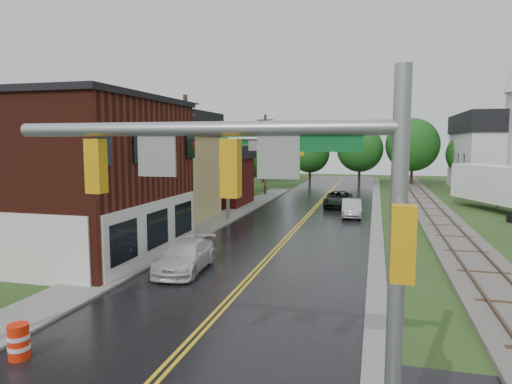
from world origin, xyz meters
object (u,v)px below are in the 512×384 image
at_px(pickup_white, 185,257).
at_px(tree_left_a, 19,154).
at_px(tree_left_c, 192,156).
at_px(traffic_signal_far, 255,155).
at_px(church, 507,143).
at_px(tree_left_e, 252,152).
at_px(tree_left_b, 118,145).
at_px(suv_dark, 338,200).
at_px(utility_pole_b, 186,161).
at_px(utility_pole_c, 265,153).
at_px(semi_trailer, 509,186).
at_px(sedan_silver, 352,208).
at_px(traffic_signal_near, 272,199).
at_px(brick_building, 37,176).
at_px(construction_barrel, 19,342).

bearing_deg(pickup_white, tree_left_a, 149.18).
bearing_deg(pickup_white, tree_left_c, 108.09).
xyz_separation_m(traffic_signal_far, pickup_white, (0.27, -13.58, -4.29)).
xyz_separation_m(church, tree_left_e, (-28.85, -7.84, -1.02)).
distance_m(tree_left_b, suv_dark, 20.89).
bearing_deg(tree_left_a, utility_pole_b, 0.45).
xyz_separation_m(utility_pole_c, semi_trailer, (22.76, -7.90, -2.40)).
height_order(sedan_silver, semi_trailer, semi_trailer).
height_order(church, sedan_silver, church).
relative_size(utility_pole_b, semi_trailer, 0.72).
distance_m(traffic_signal_far, tree_left_a, 17.16).
bearing_deg(tree_left_b, church, 29.99).
relative_size(traffic_signal_near, utility_pole_c, 0.82).
distance_m(brick_building, tree_left_e, 31.12).
xyz_separation_m(church, traffic_signal_near, (-16.53, -51.74, -0.87)).
height_order(tree_left_c, sedan_silver, tree_left_c).
distance_m(tree_left_a, construction_barrel, 24.11).
xyz_separation_m(pickup_white, construction_barrel, (-0.94, -9.21, -0.18)).
distance_m(utility_pole_b, tree_left_a, 13.05).
bearing_deg(suv_dark, semi_trailer, -1.12).
bearing_deg(brick_building, tree_left_c, 93.14).
relative_size(traffic_signal_near, sedan_silver, 1.72).
bearing_deg(tree_left_e, semi_trailer, -21.55).
xyz_separation_m(traffic_signal_far, sedan_silver, (6.92, 3.99, -4.27)).
bearing_deg(tree_left_a, traffic_signal_far, 17.30).
xyz_separation_m(utility_pole_b, pickup_white, (3.60, -8.59, -4.04)).
bearing_deg(suv_dark, utility_pole_c, 136.97).
xyz_separation_m(tree_left_a, tree_left_c, (6.00, 18.00, -0.60)).
bearing_deg(church, brick_building, -129.98).
relative_size(traffic_signal_far, semi_trailer, 0.59).
bearing_deg(traffic_signal_far, tree_left_a, -162.70).
bearing_deg(construction_barrel, traffic_signal_far, 88.31).
height_order(tree_left_a, pickup_white, tree_left_a).
height_order(tree_left_e, sedan_silver, tree_left_e).
height_order(utility_pole_c, tree_left_a, utility_pole_c).
relative_size(church, traffic_signal_far, 2.72).
distance_m(traffic_signal_far, semi_trailer, 21.62).
bearing_deg(utility_pole_c, construction_barrel, -86.18).
distance_m(church, traffic_signal_near, 54.32).
height_order(traffic_signal_far, construction_barrel, traffic_signal_far).
bearing_deg(construction_barrel, utility_pole_b, 98.49).
distance_m(traffic_signal_far, pickup_white, 14.25).
height_order(utility_pole_c, suv_dark, utility_pole_c).
distance_m(brick_building, construction_barrel, 14.12).
distance_m(church, construction_barrel, 55.36).
relative_size(tree_left_a, tree_left_b, 0.89).
distance_m(tree_left_e, construction_barrel, 42.18).
distance_m(church, pickup_white, 46.80).
height_order(sedan_silver, construction_barrel, sedan_silver).
distance_m(traffic_signal_far, suv_dark, 11.43).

